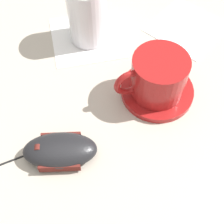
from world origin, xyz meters
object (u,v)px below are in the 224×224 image
(saucer, at_px, (157,91))
(computer_mouse, at_px, (60,150))
(drinking_glass, at_px, (87,14))
(coffee_cup, at_px, (158,76))

(saucer, xyz_separation_m, computer_mouse, (0.13, -0.15, 0.01))
(computer_mouse, relative_size, drinking_glass, 1.04)
(drinking_glass, bearing_deg, coffee_cup, 45.37)
(saucer, relative_size, computer_mouse, 1.07)
(saucer, height_order, computer_mouse, computer_mouse)
(coffee_cup, distance_m, computer_mouse, 0.19)
(coffee_cup, xyz_separation_m, drinking_glass, (-0.12, -0.13, 0.01))
(saucer, height_order, coffee_cup, coffee_cup)
(coffee_cup, height_order, computer_mouse, coffee_cup)
(coffee_cup, relative_size, drinking_glass, 1.05)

